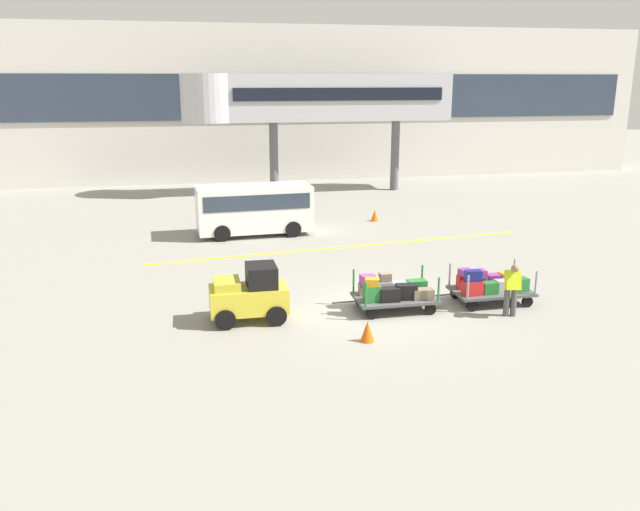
% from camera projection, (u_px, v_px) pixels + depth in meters
% --- Properties ---
extents(ground_plane, '(120.00, 120.00, 0.00)m').
position_uv_depth(ground_plane, '(376.00, 309.00, 18.76)').
color(ground_plane, gray).
extents(apron_lead_line, '(15.45, 2.24, 0.01)m').
position_uv_depth(apron_lead_line, '(345.00, 247.00, 25.63)').
color(apron_lead_line, yellow).
rests_on(apron_lead_line, ground_plane).
extents(terminal_building, '(52.28, 2.51, 9.77)m').
position_uv_depth(terminal_building, '(263.00, 104.00, 42.01)').
color(terminal_building, beige).
rests_on(terminal_building, ground_plane).
extents(jet_bridge, '(15.32, 3.00, 6.74)m').
position_uv_depth(jet_bridge, '(307.00, 99.00, 36.58)').
color(jet_bridge, '#B7B7BC').
rests_on(jet_bridge, ground_plane).
extents(baggage_tug, '(2.11, 1.23, 1.58)m').
position_uv_depth(baggage_tug, '(250.00, 295.00, 17.64)').
color(baggage_tug, gold).
rests_on(baggage_tug, ground_plane).
extents(baggage_cart_lead, '(3.00, 1.41, 1.10)m').
position_uv_depth(baggage_cart_lead, '(394.00, 292.00, 18.52)').
color(baggage_cart_lead, '#4C4C4F').
rests_on(baggage_cart_lead, ground_plane).
extents(baggage_cart_middle, '(3.00, 1.41, 1.14)m').
position_uv_depth(baggage_cart_middle, '(490.00, 286.00, 19.13)').
color(baggage_cart_middle, '#4C4C4F').
rests_on(baggage_cart_middle, ground_plane).
extents(baggage_handler, '(0.49, 0.50, 1.56)m').
position_uv_depth(baggage_handler, '(512.00, 287.00, 17.90)').
color(baggage_handler, '#4C4C4C').
rests_on(baggage_handler, ground_plane).
extents(shuttle_van, '(4.89, 2.16, 2.10)m').
position_uv_depth(shuttle_van, '(254.00, 206.00, 27.44)').
color(shuttle_van, white).
rests_on(shuttle_van, ground_plane).
extents(safety_cone_near, '(0.36, 0.36, 0.55)m').
position_uv_depth(safety_cone_near, '(375.00, 215.00, 30.32)').
color(safety_cone_near, '#EA590F').
rests_on(safety_cone_near, ground_plane).
extents(safety_cone_far, '(0.36, 0.36, 0.55)m').
position_uv_depth(safety_cone_far, '(367.00, 331.00, 16.35)').
color(safety_cone_far, '#EA590F').
rests_on(safety_cone_far, ground_plane).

